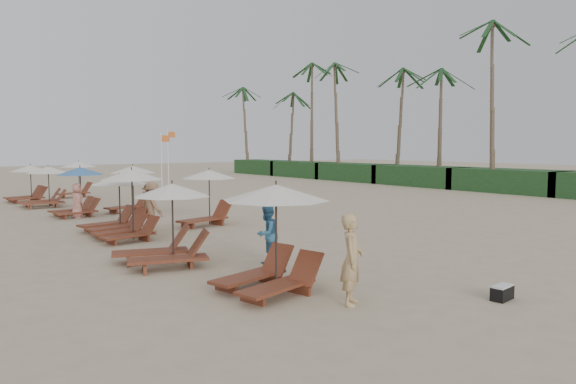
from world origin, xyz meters
TOP-DOWN VIEW (x-y plane):
  - ground at (0.00, 0.00)m, footprint 160.00×160.00m
  - shrub_hedge at (22.00, 14.50)m, footprint 3.20×53.00m
  - palm_row at (21.91, 15.40)m, footprint 7.00×52.00m
  - lounger_station_0 at (-5.44, -3.25)m, footprint 2.64×2.37m
  - lounger_station_1 at (-6.21, 0.56)m, footprint 2.62×2.54m
  - lounger_station_2 at (-5.68, 4.78)m, footprint 2.42×2.13m
  - lounger_station_3 at (-5.51, 6.69)m, footprint 2.50×2.09m
  - lounger_station_4 at (-5.39, 12.08)m, footprint 2.43×2.11m
  - lounger_station_5 at (-5.74, 16.92)m, footprint 2.62×2.18m
  - lounger_station_6 at (-5.94, 20.22)m, footprint 2.58×2.25m
  - inland_station_0 at (-1.96, 6.13)m, footprint 2.86×2.24m
  - inland_station_1 at (-2.82, 12.29)m, footprint 2.76×2.24m
  - inland_station_2 at (-2.90, 21.48)m, footprint 2.74×2.24m
  - beachgoer_near at (-4.65, -5.03)m, footprint 0.80×0.77m
  - beachgoer_mid_a at (-3.85, -0.90)m, footprint 0.94×0.84m
  - beachgoer_mid_b at (-4.30, 6.01)m, footprint 0.92×1.31m
  - beachgoer_far_b at (-5.50, 11.56)m, footprint 0.85×0.90m
  - duffel_bag at (-1.93, -6.69)m, footprint 0.58×0.34m
  - flag_pole_near at (1.33, 17.99)m, footprint 0.59×0.08m
  - flag_pole_far at (3.45, 21.77)m, footprint 0.60×0.08m

SIDE VIEW (x-z plane):
  - ground at x=0.00m, z-range 0.00..0.00m
  - duffel_bag at x=-1.93m, z-range 0.00..0.31m
  - beachgoer_far_b at x=-5.50m, z-range 0.00..1.54m
  - beachgoer_mid_a at x=-3.85m, z-range 0.00..1.59m
  - shrub_hedge at x=22.00m, z-range 0.00..1.60m
  - beachgoer_near at x=-4.65m, z-range 0.00..1.85m
  - beachgoer_mid_b at x=-4.30m, z-range 0.00..1.85m
  - lounger_station_1 at x=-6.21m, z-range -0.09..2.09m
  - lounger_station_3 at x=-5.51m, z-range -0.06..2.06m
  - lounger_station_5 at x=-5.74m, z-range -0.05..2.08m
  - lounger_station_6 at x=-5.94m, z-range 0.02..2.11m
  - lounger_station_4 at x=-5.39m, z-range 0.01..2.25m
  - lounger_station_2 at x=-5.68m, z-range 0.02..2.42m
  - lounger_station_0 at x=-5.44m, z-range 0.05..2.40m
  - inland_station_0 at x=-1.96m, z-range 0.18..2.40m
  - inland_station_1 at x=-2.82m, z-range 0.23..2.46m
  - inland_station_2 at x=-2.90m, z-range 0.24..2.47m
  - flag_pole_near at x=1.33m, z-range 0.24..4.30m
  - flag_pole_far at x=3.45m, z-range 0.24..4.64m
  - palm_row at x=21.91m, z-range 3.76..16.06m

